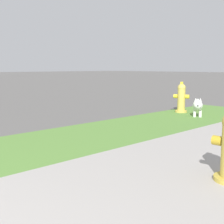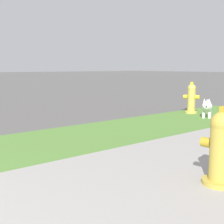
% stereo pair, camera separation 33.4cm
% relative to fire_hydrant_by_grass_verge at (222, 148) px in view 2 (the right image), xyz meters
% --- Properties ---
extents(fire_hydrant_by_grass_verge, '(0.36, 0.39, 0.71)m').
position_rel_fire_hydrant_by_grass_verge_xyz_m(fire_hydrant_by_grass_verge, '(0.00, 0.00, 0.00)').
color(fire_hydrant_by_grass_verge, gold).
rests_on(fire_hydrant_by_grass_verge, ground).
extents(fire_hydrant_across_street, '(0.33, 0.36, 0.70)m').
position_rel_fire_hydrant_by_grass_verge_xyz_m(fire_hydrant_across_street, '(3.40, 2.82, 0.00)').
color(fire_hydrant_across_street, gold).
rests_on(fire_hydrant_across_street, ground).
extents(small_white_dog, '(0.46, 0.37, 0.42)m').
position_rel_fire_hydrant_by_grass_verge_xyz_m(small_white_dog, '(3.09, 2.22, -0.10)').
color(small_white_dog, white).
rests_on(small_white_dog, ground).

